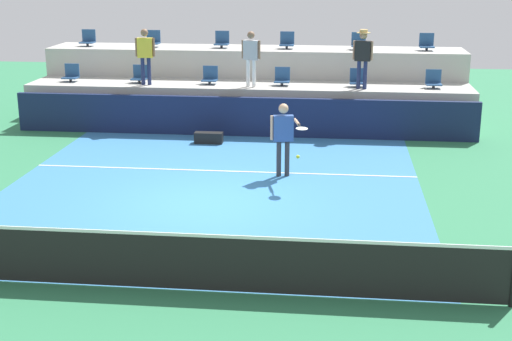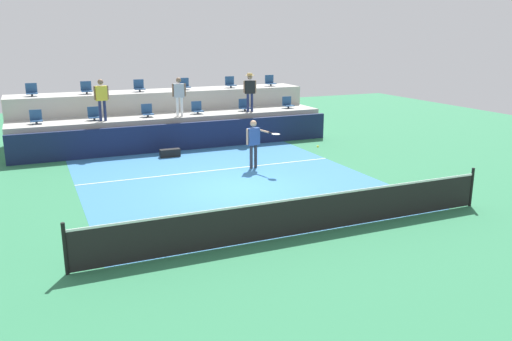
{
  "view_description": "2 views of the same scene",
  "coord_description": "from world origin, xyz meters",
  "px_view_note": "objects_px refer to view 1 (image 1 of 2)",
  "views": [
    {
      "loc": [
        2.61,
        -13.9,
        4.82
      ],
      "look_at": [
        1.15,
        -0.78,
        0.97
      ],
      "focal_mm": 51.32,
      "sensor_mm": 36.0,
      "label": 1
    },
    {
      "loc": [
        -5.58,
        -14.02,
        4.55
      ],
      "look_at": [
        0.15,
        -0.99,
        0.81
      ],
      "focal_mm": 36.57,
      "sensor_mm": 36.0,
      "label": 2
    }
  ],
  "objects_px": {
    "stadium_chair_lower_far_left": "(71,74)",
    "tennis_player": "(284,133)",
    "stadium_chair_upper_far_left": "(88,39)",
    "stadium_chair_lower_mid_left": "(210,77)",
    "stadium_chair_upper_far_right": "(427,43)",
    "stadium_chair_lower_left": "(140,75)",
    "stadium_chair_upper_mid_left": "(222,41)",
    "stadium_chair_upper_left": "(153,40)",
    "spectator_with_hat": "(363,53)",
    "spectator_leaning_on_rail": "(145,52)",
    "stadium_chair_lower_right": "(357,79)",
    "spectator_in_grey": "(251,54)",
    "tennis_ball": "(298,157)",
    "stadium_chair_upper_mid_right": "(287,42)",
    "stadium_chair_upper_right": "(359,43)",
    "equipment_bag": "(209,138)",
    "stadium_chair_lower_far_right": "(433,80)",
    "stadium_chair_lower_mid_right": "(282,78)"
  },
  "relations": [
    {
      "from": "stadium_chair_lower_left",
      "to": "stadium_chair_lower_mid_left",
      "type": "relative_size",
      "value": 1.0
    },
    {
      "from": "stadium_chair_lower_right",
      "to": "stadium_chair_upper_far_right",
      "type": "xyz_separation_m",
      "value": [
        2.1,
        1.8,
        0.85
      ]
    },
    {
      "from": "stadium_chair_lower_left",
      "to": "equipment_bag",
      "type": "distance_m",
      "value": 3.54
    },
    {
      "from": "stadium_chair_upper_far_right",
      "to": "tennis_player",
      "type": "relative_size",
      "value": 0.31
    },
    {
      "from": "tennis_player",
      "to": "spectator_with_hat",
      "type": "relative_size",
      "value": 1.02
    },
    {
      "from": "stadium_chair_upper_far_right",
      "to": "spectator_with_hat",
      "type": "distance_m",
      "value": 2.96
    },
    {
      "from": "stadium_chair_lower_far_right",
      "to": "stadium_chair_upper_right",
      "type": "bearing_deg",
      "value": 139.54
    },
    {
      "from": "stadium_chair_upper_mid_right",
      "to": "stadium_chair_upper_right",
      "type": "xyz_separation_m",
      "value": [
        2.21,
        0.0,
        0.0
      ]
    },
    {
      "from": "stadium_chair_lower_mid_left",
      "to": "spectator_in_grey",
      "type": "relative_size",
      "value": 0.33
    },
    {
      "from": "tennis_player",
      "to": "spectator_in_grey",
      "type": "height_order",
      "value": "spectator_in_grey"
    },
    {
      "from": "stadium_chair_lower_far_left",
      "to": "stadium_chair_lower_far_right",
      "type": "height_order",
      "value": "same"
    },
    {
      "from": "stadium_chair_upper_far_right",
      "to": "spectator_with_hat",
      "type": "xyz_separation_m",
      "value": [
        -1.99,
        -2.18,
        -0.05
      ]
    },
    {
      "from": "stadium_chair_upper_right",
      "to": "tennis_player",
      "type": "relative_size",
      "value": 0.31
    },
    {
      "from": "stadium_chair_lower_far_left",
      "to": "tennis_player",
      "type": "distance_m",
      "value": 8.51
    },
    {
      "from": "stadium_chair_upper_far_right",
      "to": "spectator_in_grey",
      "type": "bearing_deg",
      "value": -157.0
    },
    {
      "from": "stadium_chair_lower_right",
      "to": "stadium_chair_upper_far_left",
      "type": "relative_size",
      "value": 1.0
    },
    {
      "from": "spectator_leaning_on_rail",
      "to": "tennis_ball",
      "type": "relative_size",
      "value": 23.81
    },
    {
      "from": "stadium_chair_upper_left",
      "to": "spectator_leaning_on_rail",
      "type": "distance_m",
      "value": 2.21
    },
    {
      "from": "stadium_chair_upper_mid_right",
      "to": "tennis_player",
      "type": "bearing_deg",
      "value": -86.43
    },
    {
      "from": "spectator_in_grey",
      "to": "tennis_ball",
      "type": "bearing_deg",
      "value": -77.49
    },
    {
      "from": "stadium_chair_lower_right",
      "to": "tennis_player",
      "type": "distance_m",
      "value": 5.41
    },
    {
      "from": "stadium_chair_lower_mid_right",
      "to": "stadium_chair_lower_far_right",
      "type": "distance_m",
      "value": 4.32
    },
    {
      "from": "stadium_chair_lower_far_left",
      "to": "stadium_chair_upper_mid_left",
      "type": "bearing_deg",
      "value": 22.67
    },
    {
      "from": "stadium_chair_lower_right",
      "to": "stadium_chair_upper_right",
      "type": "distance_m",
      "value": 1.99
    },
    {
      "from": "stadium_chair_upper_right",
      "to": "stadium_chair_lower_right",
      "type": "bearing_deg",
      "value": -91.27
    },
    {
      "from": "stadium_chair_lower_left",
      "to": "stadium_chair_upper_far_right",
      "type": "height_order",
      "value": "stadium_chair_upper_far_right"
    },
    {
      "from": "spectator_in_grey",
      "to": "spectator_with_hat",
      "type": "bearing_deg",
      "value": 0.0
    },
    {
      "from": "stadium_chair_upper_far_left",
      "to": "tennis_player",
      "type": "distance_m",
      "value": 9.79
    },
    {
      "from": "stadium_chair_upper_mid_left",
      "to": "stadium_chair_upper_left",
      "type": "bearing_deg",
      "value": 180.0
    },
    {
      "from": "spectator_leaning_on_rail",
      "to": "stadium_chair_lower_right",
      "type": "bearing_deg",
      "value": 3.58
    },
    {
      "from": "stadium_chair_upper_mid_right",
      "to": "spectator_leaning_on_rail",
      "type": "xyz_separation_m",
      "value": [
        -3.95,
        -2.18,
        -0.1
      ]
    },
    {
      "from": "spectator_leaning_on_rail",
      "to": "equipment_bag",
      "type": "height_order",
      "value": "spectator_leaning_on_rail"
    },
    {
      "from": "stadium_chair_lower_far_left",
      "to": "stadium_chair_lower_right",
      "type": "height_order",
      "value": "same"
    },
    {
      "from": "stadium_chair_upper_mid_right",
      "to": "stadium_chair_upper_left",
      "type": "bearing_deg",
      "value": 180.0
    },
    {
      "from": "stadium_chair_lower_mid_left",
      "to": "stadium_chair_upper_mid_right",
      "type": "distance_m",
      "value": 2.92
    },
    {
      "from": "stadium_chair_lower_far_left",
      "to": "stadium_chair_lower_far_right",
      "type": "relative_size",
      "value": 1.0
    },
    {
      "from": "stadium_chair_upper_far_left",
      "to": "stadium_chair_upper_right",
      "type": "relative_size",
      "value": 1.0
    },
    {
      "from": "stadium_chair_upper_far_left",
      "to": "stadium_chair_lower_mid_left",
      "type": "bearing_deg",
      "value": -22.89
    },
    {
      "from": "stadium_chair_upper_left",
      "to": "stadium_chair_upper_mid_right",
      "type": "relative_size",
      "value": 1.0
    },
    {
      "from": "stadium_chair_lower_far_left",
      "to": "stadium_chair_upper_far_left",
      "type": "distance_m",
      "value": 1.99
    },
    {
      "from": "stadium_chair_upper_far_right",
      "to": "stadium_chair_lower_left",
      "type": "bearing_deg",
      "value": -168.08
    },
    {
      "from": "stadium_chair_lower_far_right",
      "to": "spectator_leaning_on_rail",
      "type": "distance_m",
      "value": 8.32
    },
    {
      "from": "tennis_player",
      "to": "spectator_with_hat",
      "type": "bearing_deg",
      "value": 68.59
    },
    {
      "from": "stadium_chair_lower_mid_left",
      "to": "stadium_chair_upper_mid_left",
      "type": "distance_m",
      "value": 1.99
    },
    {
      "from": "stadium_chair_upper_mid_right",
      "to": "equipment_bag",
      "type": "relative_size",
      "value": 0.68
    },
    {
      "from": "stadium_chair_lower_right",
      "to": "tennis_player",
      "type": "xyz_separation_m",
      "value": [
        -1.74,
        -5.1,
        -0.43
      ]
    },
    {
      "from": "stadium_chair_upper_mid_left",
      "to": "spectator_with_hat",
      "type": "height_order",
      "value": "spectator_with_hat"
    },
    {
      "from": "stadium_chair_lower_far_left",
      "to": "spectator_in_grey",
      "type": "bearing_deg",
      "value": -4.0
    },
    {
      "from": "spectator_with_hat",
      "to": "tennis_ball",
      "type": "relative_size",
      "value": 24.47
    },
    {
      "from": "stadium_chair_lower_left",
      "to": "stadium_chair_upper_right",
      "type": "relative_size",
      "value": 1.0
    }
  ]
}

